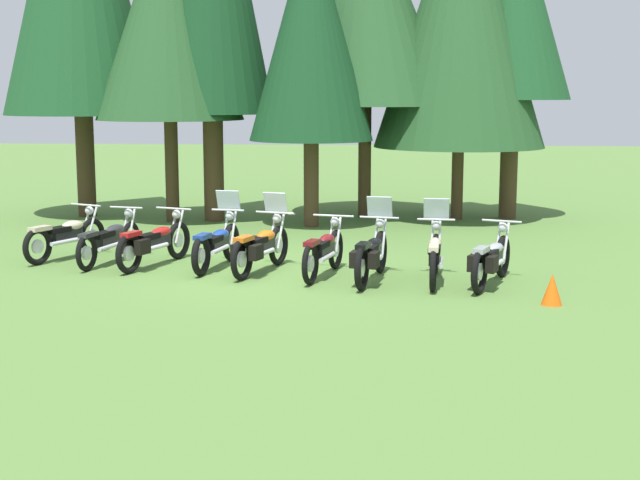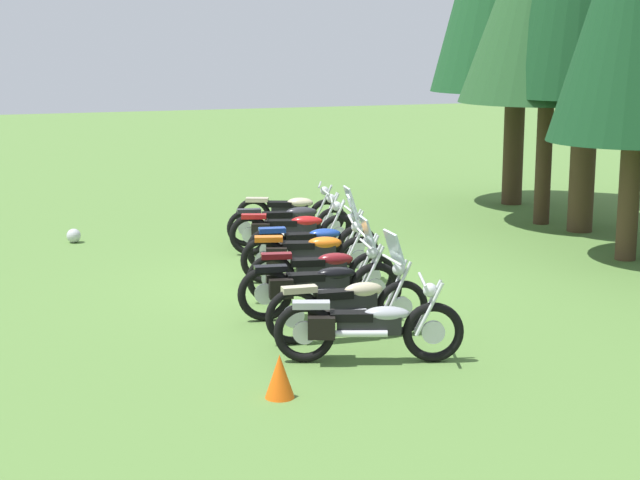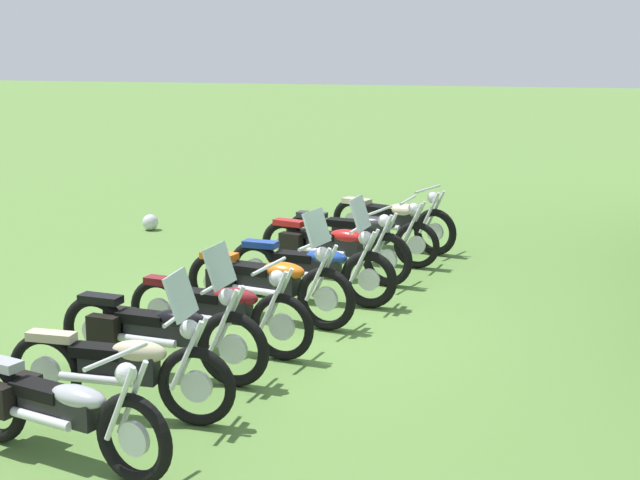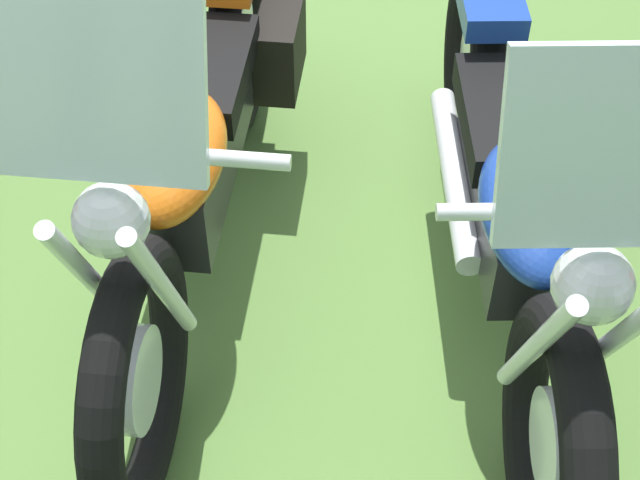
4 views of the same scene
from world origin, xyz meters
The scene contains 12 objects.
ground_plane centered at (0.00, 0.00, 0.00)m, with size 80.00×80.00×0.00m, color #547A38.
motorcycle_0 centered at (-3.98, 1.01, 0.45)m, with size 1.08×2.02×1.00m.
motorcycle_1 centered at (-3.01, 0.66, 0.44)m, with size 0.75×2.32×0.99m.
motorcycle_2 centered at (-2.10, 0.37, 0.45)m, with size 1.05×2.22×1.02m.
motorcycle_3 centered at (-0.90, 0.34, 0.46)m, with size 0.68×2.22×1.37m.
motorcycle_4 centered at (-0.05, -0.05, 0.48)m, with size 0.99×2.18×1.38m.
motorcycle_5 centered at (1.10, -0.28, 0.45)m, with size 0.80×2.16×1.01m.
motorcycle_6 centered at (1.94, -0.66, 0.47)m, with size 0.81×2.28×1.39m.
motorcycle_7 centered at (3.00, -0.63, 0.47)m, with size 0.65×2.18×1.37m.
motorcycle_8 centered at (3.93, -0.84, 0.45)m, with size 1.00×2.15×1.02m.
traffic_cone centered at (4.70, -2.17, 0.24)m, with size 0.32×0.32×0.48m, color #EA590F.
dropped_helmet centered at (-4.62, -3.12, 0.13)m, with size 0.27×0.27×0.27m, color silver.
Camera 2 is at (14.33, -5.40, 3.75)m, focal length 56.08 mm.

